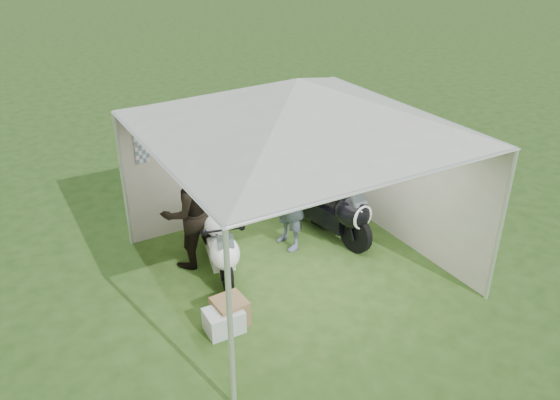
# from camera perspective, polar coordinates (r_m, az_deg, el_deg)

# --- Properties ---
(ground) EXTENTS (80.00, 80.00, 0.00)m
(ground) POSITION_cam_1_polar(r_m,az_deg,el_deg) (8.59, 1.59, -7.17)
(ground) COLOR #2A4717
(ground) RESTS_ON ground
(canopy_tent) EXTENTS (5.66, 5.66, 3.00)m
(canopy_tent) POSITION_cam_1_polar(r_m,az_deg,el_deg) (7.48, 1.71, 9.51)
(canopy_tent) COLOR silver
(canopy_tent) RESTS_ON ground
(motorcycle_white) EXTENTS (0.73, 1.92, 0.96)m
(motorcycle_white) POSITION_cam_1_polar(r_m,az_deg,el_deg) (8.32, -6.41, -4.20)
(motorcycle_white) COLOR black
(motorcycle_white) RESTS_ON ground
(motorcycle_black) EXTENTS (0.69, 2.20, 1.08)m
(motorcycle_black) POSITION_cam_1_polar(r_m,az_deg,el_deg) (9.19, 5.12, -0.41)
(motorcycle_black) COLOR black
(motorcycle_black) RESTS_ON ground
(paddock_stand) EXTENTS (0.46, 0.32, 0.32)m
(paddock_stand) POSITION_cam_1_polar(r_m,az_deg,el_deg) (10.06, 1.15, -0.60)
(paddock_stand) COLOR #0D18AD
(paddock_stand) RESTS_ON ground
(person_dark_jacket) EXTENTS (0.95, 0.77, 1.82)m
(person_dark_jacket) POSITION_cam_1_polar(r_m,az_deg,el_deg) (8.37, -9.54, -1.27)
(person_dark_jacket) COLOR black
(person_dark_jacket) RESTS_ON ground
(person_blue_jacket) EXTENTS (0.53, 0.76, 1.97)m
(person_blue_jacket) POSITION_cam_1_polar(r_m,az_deg,el_deg) (8.69, 0.99, 0.81)
(person_blue_jacket) COLOR slate
(person_blue_jacket) RESTS_ON ground
(equipment_box) EXTENTS (0.57, 0.50, 0.49)m
(equipment_box) POSITION_cam_1_polar(r_m,az_deg,el_deg) (9.77, 5.15, -1.03)
(equipment_box) COLOR black
(equipment_box) RESTS_ON ground
(crate_0) EXTENTS (0.49, 0.39, 0.32)m
(crate_0) POSITION_cam_1_polar(r_m,az_deg,el_deg) (7.37, -5.89, -12.42)
(crate_0) COLOR silver
(crate_0) RESTS_ON ground
(crate_1) EXTENTS (0.44, 0.44, 0.37)m
(crate_1) POSITION_cam_1_polar(r_m,az_deg,el_deg) (7.46, -5.24, -11.53)
(crate_1) COLOR olive
(crate_1) RESTS_ON ground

